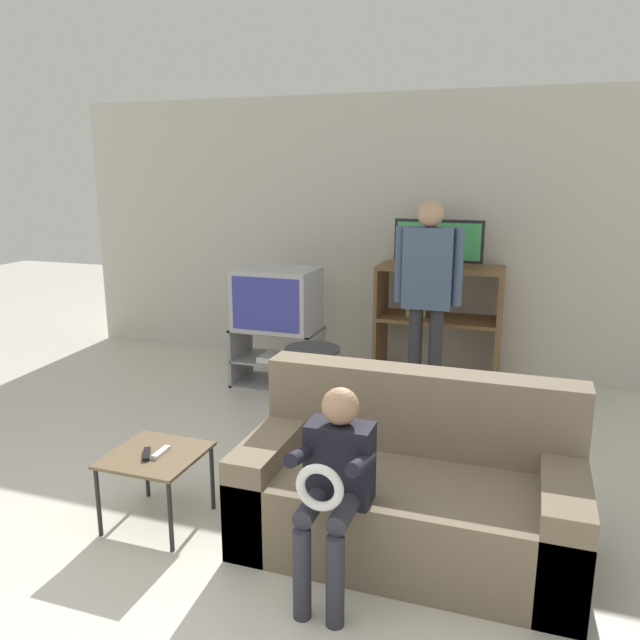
{
  "coord_description": "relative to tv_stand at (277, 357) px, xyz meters",
  "views": [
    {
      "loc": [
        1.42,
        -1.64,
        1.9
      ],
      "look_at": [
        0.06,
        2.31,
        0.9
      ],
      "focal_mm": 35.0,
      "sensor_mm": 36.0,
      "label": 1
    }
  ],
  "objects": [
    {
      "name": "wall_back",
      "position": [
        0.71,
        0.88,
        1.04
      ],
      "size": [
        6.4,
        0.06,
        2.6
      ],
      "color": "beige",
      "rests_on": "ground_plane"
    },
    {
      "name": "tv_stand",
      "position": [
        0.0,
        0.0,
        0.0
      ],
      "size": [
        0.77,
        0.46,
        0.53
      ],
      "color": "#939399",
      "rests_on": "ground_plane"
    },
    {
      "name": "television_main",
      "position": [
        0.01,
        -0.0,
        0.54
      ],
      "size": [
        0.69,
        0.53,
        0.54
      ],
      "color": "#B2B2B7",
      "rests_on": "tv_stand"
    },
    {
      "name": "media_shelf",
      "position": [
        1.35,
        0.57,
        0.29
      ],
      "size": [
        1.1,
        0.49,
        1.07
      ],
      "color": "brown",
      "rests_on": "ground_plane"
    },
    {
      "name": "television_flat",
      "position": [
        1.33,
        0.55,
        1.01
      ],
      "size": [
        0.78,
        0.2,
        0.41
      ],
      "color": "black",
      "rests_on": "media_shelf"
    },
    {
      "name": "folding_stool",
      "position": [
        0.72,
        -1.08,
        0.32
      ],
      "size": [
        0.43,
        0.45,
        0.71
      ],
      "color": "#B7B7BC",
      "rests_on": "ground_plane"
    },
    {
      "name": "snack_table",
      "position": [
        0.26,
        -2.33,
        0.1
      ],
      "size": [
        0.49,
        0.49,
        0.41
      ],
      "color": "brown",
      "rests_on": "ground_plane"
    },
    {
      "name": "remote_control_black",
      "position": [
        0.24,
        -2.37,
        0.16
      ],
      "size": [
        0.11,
        0.14,
        0.02
      ],
      "primitive_type": "cube",
      "rotation": [
        0.0,
        0.0,
        0.55
      ],
      "color": "black",
      "rests_on": "snack_table"
    },
    {
      "name": "remote_control_white",
      "position": [
        0.3,
        -2.32,
        0.16
      ],
      "size": [
        0.04,
        0.15,
        0.02
      ],
      "primitive_type": "cube",
      "rotation": [
        0.0,
        0.0,
        0.03
      ],
      "color": "silver",
      "rests_on": "snack_table"
    },
    {
      "name": "couch",
      "position": [
        1.61,
        -2.09,
        0.03
      ],
      "size": [
        1.69,
        0.81,
        0.87
      ],
      "color": "#756651",
      "rests_on": "ground_plane"
    },
    {
      "name": "person_standing_adult",
      "position": [
        1.36,
        -0.14,
        0.76
      ],
      "size": [
        0.53,
        0.2,
        1.68
      ],
      "color": "#2D2D33",
      "rests_on": "ground_plane"
    },
    {
      "name": "person_seated_child",
      "position": [
        1.36,
        -2.57,
        0.31
      ],
      "size": [
        0.33,
        0.43,
        0.97
      ],
      "color": "#2D2D38",
      "rests_on": "ground_plane"
    }
  ]
}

